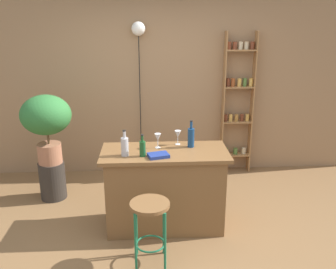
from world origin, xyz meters
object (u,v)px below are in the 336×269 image
Objects in this scene: spice_shelf at (238,101)px; bottle_olive_oil at (125,146)px; wine_glass_left at (158,138)px; bottle_soda_blue at (143,148)px; cookbook at (158,155)px; potted_plant at (46,120)px; pendant_globe_light at (138,32)px; bar_stool at (150,218)px; plant_stool at (53,180)px; wine_glass_center at (178,135)px; bottle_vinegar at (191,137)px.

spice_shelf is 7.48× the size of bottle_olive_oil.
bottle_soda_blue is at bearing -123.68° from wine_glass_left.
spice_shelf reaches higher than cookbook.
potted_plant is at bearing -163.70° from spice_shelf.
pendant_globe_light reaches higher than cookbook.
bar_stool is 2.73× the size of bottle_soda_blue.
wine_glass_left is at bearing -25.10° from potted_plant.
plant_stool is 0.56× the size of potted_plant.
wine_glass_left is 0.78× the size of cookbook.
cookbook is 0.09× the size of pendant_globe_light.
bar_stool is at bearing -97.34° from wine_glass_left.
wine_glass_center is 0.45m from cookbook.
bottle_olive_oil is 1.71× the size of wine_glass_left.
spice_shelf is 12.77× the size of wine_glass_center.
wine_glass_left is (0.16, 0.25, 0.03)m from bottle_soda_blue.
plant_stool is 0.83m from potted_plant.
wine_glass_center is at bearing 28.50° from bottle_olive_oil.
pendant_globe_light is at bearing 85.25° from bottle_olive_oil.
bottle_vinegar is (0.47, 0.79, 0.53)m from bar_stool.
wine_glass_center is (-0.14, 0.09, 0.00)m from bottle_vinegar.
bar_stool is 0.95m from wine_glass_left.
cookbook is (-0.00, -0.28, -0.10)m from wine_glass_left.
bottle_soda_blue is at bearing -36.47° from potted_plant.
cookbook is at bearing 78.96° from bar_stool.
spice_shelf reaches higher than bottle_soda_blue.
bottle_vinegar is 0.59m from bottle_soda_blue.
bottle_olive_oil is at bearing -148.09° from wine_glass_left.
spice_shelf is at bearing 16.30° from plant_stool.
pendant_globe_light is at bearing 108.40° from wine_glass_center.
bottle_vinegar is 1.28× the size of bottle_soda_blue.
spice_shelf is 1.63m from wine_glass_center.
spice_shelf reaches higher than wine_glass_left.
plant_stool is 1.67m from bottle_soda_blue.
spice_shelf is 1.74m from pendant_globe_light.
spice_shelf is at bearing 58.82° from bar_stool.
bottle_vinegar is 0.37m from wine_glass_left.
bottle_soda_blue is 0.85× the size of bottle_olive_oil.
bottle_olive_oil is at bearing 154.83° from cookbook.
pendant_globe_light reaches higher than bar_stool.
plant_stool is 1.53m from bottle_olive_oil.
spice_shelf reaches higher than plant_stool.
potted_plant is (-1.26, 1.42, 0.58)m from bar_stool.
bottle_olive_oil is at bearing -151.50° from wine_glass_center.
bottle_olive_oil is 0.36m from cookbook.
plant_stool is 3.03× the size of wine_glass_center.
bottle_olive_oil is at bearing 113.73° from bar_stool.
potted_plant is 1.84m from bottle_vinegar.
spice_shelf reaches higher than wine_glass_center.
spice_shelf reaches higher than potted_plant.
bar_stool is 1.92m from plant_stool.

